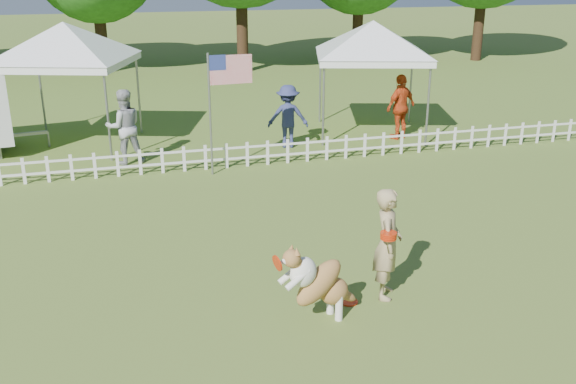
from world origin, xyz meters
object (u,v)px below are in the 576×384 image
at_px(canopy_tent_right, 371,79).
at_px(spectator_c, 401,107).
at_px(flag_pole, 210,115).
at_px(dog, 320,282).
at_px(handler, 388,244).
at_px(canopy_tent_left, 70,86).
at_px(frisbee_on_turf, 349,302).
at_px(spectator_b, 288,116).
at_px(spectator_a, 124,127).

bearing_deg(canopy_tent_right, spectator_c, -37.49).
relative_size(flag_pole, spectator_c, 1.55).
xyz_separation_m(dog, spectator_c, (5.12, 8.63, 0.30)).
height_order(handler, canopy_tent_left, canopy_tent_left).
distance_m(dog, flag_pole, 6.85).
bearing_deg(frisbee_on_turf, spectator_c, 61.14).
xyz_separation_m(dog, spectator_b, (1.91, 8.60, 0.23)).
bearing_deg(flag_pole, spectator_a, 137.96).
height_order(dog, canopy_tent_left, canopy_tent_left).
xyz_separation_m(flag_pole, spectator_c, (5.51, 1.84, -0.49)).
height_order(handler, flag_pole, flag_pole).
bearing_deg(spectator_b, handler, 98.86).
height_order(frisbee_on_turf, spectator_a, spectator_a).
distance_m(flag_pole, spectator_a, 2.40).
xyz_separation_m(dog, canopy_tent_right, (4.54, 9.42, 0.94)).
height_order(handler, frisbee_on_turf, handler).
bearing_deg(canopy_tent_left, frisbee_on_turf, -49.68).
height_order(handler, spectator_c, spectator_c).
bearing_deg(spectator_a, frisbee_on_turf, 101.19).
xyz_separation_m(canopy_tent_left, spectator_a, (1.26, -2.07, -0.67)).
xyz_separation_m(canopy_tent_right, spectator_b, (-2.63, -0.82, -0.71)).
relative_size(frisbee_on_turf, spectator_c, 0.14).
relative_size(canopy_tent_left, spectator_c, 1.76).
relative_size(flag_pole, spectator_b, 1.68).
relative_size(canopy_tent_right, flag_pole, 1.11).
bearing_deg(spectator_b, flag_pole, 52.37).
relative_size(dog, spectator_a, 0.65).
relative_size(dog, canopy_tent_right, 0.38).
height_order(canopy_tent_left, spectator_c, canopy_tent_left).
bearing_deg(dog, canopy_tent_left, 94.35).
bearing_deg(handler, canopy_tent_right, 2.79).
distance_m(dog, spectator_c, 10.03).
height_order(canopy_tent_right, spectator_a, canopy_tent_right).
xyz_separation_m(handler, dog, (-1.15, -0.44, -0.24)).
relative_size(frisbee_on_turf, spectator_a, 0.14).
bearing_deg(spectator_a, dog, 96.76).
bearing_deg(spectator_b, spectator_a, 19.35).
bearing_deg(flag_pole, frisbee_on_turf, -86.10).
bearing_deg(spectator_b, frisbee_on_turf, 94.90).
distance_m(spectator_b, spectator_c, 3.21).
xyz_separation_m(dog, canopy_tent_left, (-3.51, 10.29, 0.98)).
relative_size(dog, spectator_c, 0.66).
distance_m(dog, spectator_b, 8.81).
xyz_separation_m(dog, flag_pole, (-0.39, 6.79, 0.79)).
bearing_deg(flag_pole, canopy_tent_left, 127.16).
bearing_deg(spectator_b, spectator_c, -165.36).
height_order(frisbee_on_turf, canopy_tent_right, canopy_tent_right).
distance_m(handler, frisbee_on_turf, 1.00).
relative_size(canopy_tent_right, spectator_a, 1.70).
distance_m(canopy_tent_left, spectator_c, 8.82).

